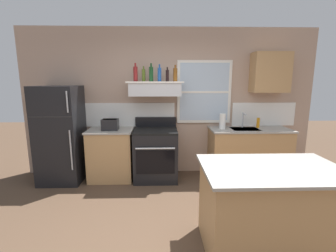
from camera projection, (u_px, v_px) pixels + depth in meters
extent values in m
plane|color=#4C3828|center=(176.00, 248.00, 2.52)|extent=(16.00, 16.00, 0.00)
cube|color=tan|center=(169.00, 103.00, 4.46)|extent=(5.40, 0.06, 2.70)
cube|color=white|center=(108.00, 115.00, 4.43)|extent=(2.50, 0.02, 0.44)
cube|color=white|center=(263.00, 114.00, 4.51)|extent=(1.20, 0.02, 0.44)
cube|color=white|center=(204.00, 92.00, 4.39)|extent=(1.00, 0.04, 1.15)
cube|color=silver|center=(204.00, 92.00, 4.38)|extent=(0.90, 0.01, 1.05)
cube|color=white|center=(204.00, 92.00, 4.37)|extent=(0.90, 0.02, 0.04)
cube|color=black|center=(61.00, 135.00, 4.12)|extent=(0.70, 0.68, 1.67)
cube|color=#333333|center=(50.00, 117.00, 3.71)|extent=(0.69, 0.00, 0.01)
cylinder|color=#A5A8AD|center=(71.00, 150.00, 3.80)|extent=(0.02, 0.02, 0.66)
cylinder|color=#A5A8AD|center=(67.00, 102.00, 3.65)|extent=(0.02, 0.02, 0.33)
cube|color=tan|center=(112.00, 155.00, 4.28)|extent=(0.76, 0.60, 0.88)
cube|color=#9E998E|center=(110.00, 130.00, 4.19)|extent=(0.79, 0.63, 0.03)
cube|color=black|center=(110.00, 125.00, 4.13)|extent=(0.28, 0.20, 0.19)
cube|color=black|center=(110.00, 120.00, 4.11)|extent=(0.24, 0.16, 0.01)
cube|color=black|center=(102.00, 123.00, 4.12)|extent=(0.02, 0.03, 0.02)
cube|color=black|center=(156.00, 155.00, 4.26)|extent=(0.76, 0.64, 0.87)
cube|color=black|center=(156.00, 131.00, 4.18)|extent=(0.76, 0.64, 0.04)
cube|color=black|center=(156.00, 122.00, 4.44)|extent=(0.76, 0.06, 0.18)
cube|color=black|center=(155.00, 162.00, 3.95)|extent=(0.65, 0.01, 0.40)
cylinder|color=silver|center=(155.00, 148.00, 3.86)|extent=(0.65, 0.03, 0.03)
cube|color=silver|center=(155.00, 89.00, 4.14)|extent=(0.88, 0.48, 0.22)
cube|color=#262628|center=(155.00, 95.00, 3.93)|extent=(0.75, 0.02, 0.04)
cube|color=white|center=(155.00, 82.00, 4.12)|extent=(0.96, 0.52, 0.02)
cylinder|color=maroon|center=(136.00, 74.00, 4.10)|extent=(0.07, 0.07, 0.25)
cylinder|color=maroon|center=(135.00, 65.00, 4.07)|extent=(0.03, 0.03, 0.06)
cylinder|color=#4C601E|center=(144.00, 75.00, 4.14)|extent=(0.06, 0.06, 0.21)
cylinder|color=#4C601E|center=(144.00, 68.00, 4.12)|extent=(0.03, 0.03, 0.05)
cylinder|color=#143819|center=(151.00, 74.00, 4.06)|extent=(0.07, 0.07, 0.24)
cylinder|color=#143819|center=(151.00, 65.00, 4.04)|extent=(0.03, 0.03, 0.06)
cylinder|color=#1E478C|center=(160.00, 75.00, 4.09)|extent=(0.07, 0.07, 0.23)
cylinder|color=#1E478C|center=(159.00, 66.00, 4.06)|extent=(0.03, 0.03, 0.06)
cylinder|color=black|center=(167.00, 76.00, 4.06)|extent=(0.06, 0.06, 0.19)
cylinder|color=black|center=(167.00, 69.00, 4.03)|extent=(0.02, 0.02, 0.05)
cylinder|color=brown|center=(175.00, 75.00, 4.07)|extent=(0.07, 0.07, 0.22)
cylinder|color=brown|center=(175.00, 67.00, 4.04)|extent=(0.03, 0.03, 0.06)
cube|color=tan|center=(248.00, 154.00, 4.35)|extent=(1.40, 0.60, 0.88)
cube|color=#9E998E|center=(250.00, 129.00, 4.26)|extent=(1.43, 0.63, 0.03)
cube|color=#B7BABC|center=(245.00, 129.00, 4.24)|extent=(0.48, 0.36, 0.01)
cylinder|color=silver|center=(243.00, 120.00, 4.35)|extent=(0.03, 0.03, 0.28)
cylinder|color=silver|center=(245.00, 114.00, 4.25)|extent=(0.02, 0.16, 0.02)
cylinder|color=white|center=(222.00, 121.00, 4.22)|extent=(0.11, 0.11, 0.27)
cylinder|color=orange|center=(258.00, 123.00, 4.35)|extent=(0.06, 0.06, 0.18)
cube|color=tan|center=(269.00, 211.00, 2.44)|extent=(1.32, 0.82, 0.88)
cube|color=#9E998E|center=(273.00, 169.00, 2.36)|extent=(1.40, 0.90, 0.03)
cube|color=tan|center=(270.00, 73.00, 4.22)|extent=(0.64, 0.32, 0.70)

